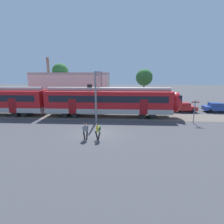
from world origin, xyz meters
TOP-DOWN VIEW (x-y plane):
  - ground_plane at (0.00, 0.00)m, footprint 160.00×160.00m
  - track_bed at (-10.50, 7.43)m, footprint 80.00×4.40m
  - commuter_train at (-8.02, 7.43)m, footprint 38.05×3.07m
  - pedestrian_grey at (-0.99, -1.82)m, footprint 0.58×0.62m
  - pedestrian_yellow at (0.23, -1.92)m, footprint 0.63×0.56m
  - parked_car_red at (12.75, 11.45)m, footprint 4.01×1.78m
  - parked_car_blue at (17.99, 11.56)m, footprint 4.02×1.80m
  - catenary_gantry at (-0.87, 7.43)m, footprint 0.24×6.64m
  - crossing_signal at (11.68, 4.52)m, footprint 0.96×0.21m
  - background_building at (-7.34, 15.80)m, footprint 14.44×5.00m
  - street_tree_right at (7.15, 20.69)m, footprint 3.56×3.56m
  - street_tree_left at (-9.83, 17.15)m, footprint 3.17×3.17m

SIDE VIEW (x-z plane):
  - ground_plane at x=0.00m, z-range 0.00..0.00m
  - track_bed at x=-10.50m, z-range 0.00..0.01m
  - parked_car_red at x=12.75m, z-range 0.01..1.55m
  - parked_car_blue at x=17.99m, z-range 0.01..1.55m
  - pedestrian_grey at x=-0.99m, z-range 0.16..1.82m
  - pedestrian_yellow at x=0.23m, z-range 0.16..1.82m
  - crossing_signal at x=11.68m, z-range 0.51..3.51m
  - commuter_train at x=-8.02m, z-range -0.11..4.62m
  - background_building at x=-7.34m, z-range -1.39..7.81m
  - catenary_gantry at x=-0.87m, z-range 1.05..7.58m
  - street_tree_right at x=7.15m, z-range 1.78..8.96m
  - street_tree_left at x=-9.83m, z-range 2.44..10.63m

